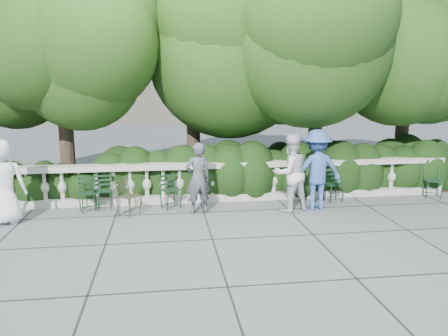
{
  "coord_description": "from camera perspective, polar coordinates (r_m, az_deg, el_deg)",
  "views": [
    {
      "loc": [
        -1.37,
        -8.89,
        2.95
      ],
      "look_at": [
        0.0,
        1.0,
        1.0
      ],
      "focal_mm": 35.0,
      "sensor_mm": 36.0,
      "label": 1
    }
  ],
  "objects": [
    {
      "name": "chair_d",
      "position": [
        10.46,
        -6.53,
        -5.4
      ],
      "size": [
        0.61,
        0.63,
        0.84
      ],
      "primitive_type": null,
      "rotation": [
        0.0,
        0.0,
        0.49
      ],
      "color": "black",
      "rests_on": "ground"
    },
    {
      "name": "person_older_blue",
      "position": [
        10.46,
        12.01,
        -0.23
      ],
      "size": [
        1.24,
        0.73,
        1.9
      ],
      "primitive_type": "imported",
      "rotation": [
        0.0,
        0.0,
        3.16
      ],
      "color": "#325198",
      "rests_on": "ground"
    },
    {
      "name": "ground",
      "position": [
        9.46,
        0.84,
        -7.11
      ],
      "size": [
        90.0,
        90.0,
        0.0
      ],
      "primitive_type": "plane",
      "color": "#55595D",
      "rests_on": "ground"
    },
    {
      "name": "chair_c",
      "position": [
        10.68,
        -15.49,
        -5.39
      ],
      "size": [
        0.47,
        0.51,
        0.84
      ],
      "primitive_type": null,
      "rotation": [
        0.0,
        0.0,
        0.06
      ],
      "color": "black",
      "rests_on": "ground"
    },
    {
      "name": "person_businessman",
      "position": [
        10.25,
        -26.95,
        -1.62
      ],
      "size": [
        0.95,
        0.68,
        1.83
      ],
      "primitive_type": "imported",
      "rotation": [
        0.0,
        0.0,
        3.26
      ],
      "color": "white",
      "rests_on": "ground"
    },
    {
      "name": "person_woman_grey",
      "position": [
        9.97,
        -3.41,
        -1.31
      ],
      "size": [
        0.67,
        0.51,
        1.64
      ],
      "primitive_type": "imported",
      "rotation": [
        0.0,
        0.0,
        3.36
      ],
      "color": "#46464C",
      "rests_on": "ground"
    },
    {
      "name": "person_casual_man",
      "position": [
        10.19,
        8.65,
        -0.64
      ],
      "size": [
        1.04,
        0.91,
        1.82
      ],
      "primitive_type": "imported",
      "rotation": [
        0.0,
        0.0,
        3.43
      ],
      "color": "silver",
      "rests_on": "ground"
    },
    {
      "name": "chair_b",
      "position": [
        10.58,
        -16.98,
        -5.64
      ],
      "size": [
        0.58,
        0.6,
        0.84
      ],
      "primitive_type": null,
      "rotation": [
        0.0,
        0.0,
        0.36
      ],
      "color": "black",
      "rests_on": "ground"
    },
    {
      "name": "tree_canopy",
      "position": [
        12.3,
        1.83,
        15.76
      ],
      "size": [
        15.04,
        6.52,
        6.78
      ],
      "color": "#3F3023",
      "rests_on": "ground"
    },
    {
      "name": "balustrade",
      "position": [
        11.05,
        -0.57,
        -1.83
      ],
      "size": [
        12.0,
        0.44,
        1.0
      ],
      "color": "#9E998E",
      "rests_on": "ground"
    },
    {
      "name": "chair_weathered",
      "position": [
        10.08,
        -11.6,
        -6.19
      ],
      "size": [
        0.65,
        0.64,
        0.84
      ],
      "primitive_type": null,
      "rotation": [
        0.0,
        0.0,
        0.91
      ],
      "color": "black",
      "rests_on": "ground"
    },
    {
      "name": "chair_e",
      "position": [
        11.32,
        14.38,
        -4.42
      ],
      "size": [
        0.52,
        0.56,
        0.84
      ],
      "primitive_type": null,
      "rotation": [
        0.0,
        0.0,
        0.19
      ],
      "color": "black",
      "rests_on": "ground"
    },
    {
      "name": "chair_f",
      "position": [
        12.57,
        25.66,
        -3.64
      ],
      "size": [
        0.56,
        0.59,
        0.84
      ],
      "primitive_type": null,
      "rotation": [
        0.0,
        0.0,
        -0.3
      ],
      "color": "black",
      "rests_on": "ground"
    },
    {
      "name": "shrub_hedge",
      "position": [
        12.32,
        -1.28,
        -2.8
      ],
      "size": [
        15.0,
        2.6,
        1.7
      ],
      "primitive_type": null,
      "color": "black",
      "rests_on": "ground"
    }
  ]
}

